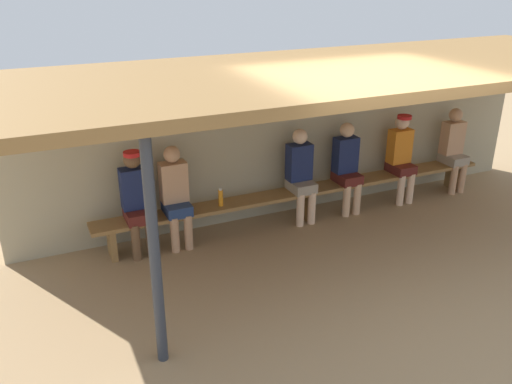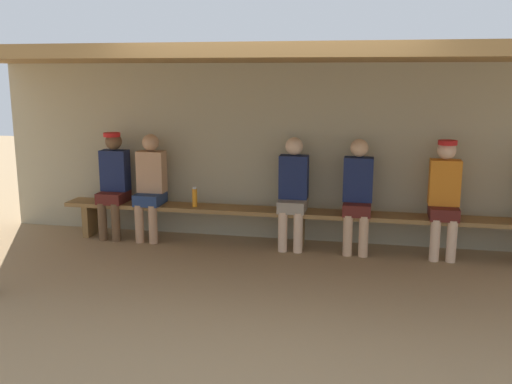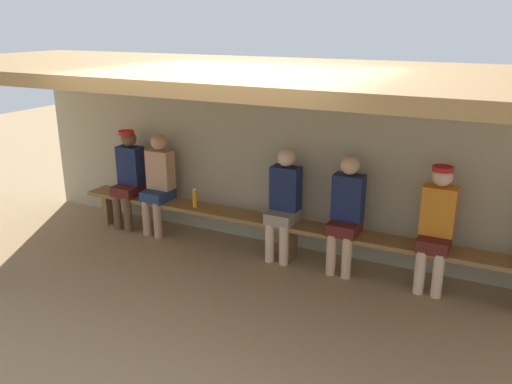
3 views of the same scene
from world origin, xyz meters
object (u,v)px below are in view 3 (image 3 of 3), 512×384
object	(u,v)px
player_in_white	(437,223)
water_bottle_clear	(195,198)
player_with_sunglasses	(346,210)
player_shirtless_tan	(158,180)
player_in_blue	(284,200)
player_leftmost	(129,174)
bench	(290,228)

from	to	relation	value
player_in_white	water_bottle_clear	bearing A→B (deg)	-179.15
player_with_sunglasses	player_shirtless_tan	distance (m)	2.57
player_in_blue	water_bottle_clear	world-z (taller)	player_in_blue
player_in_white	player_leftmost	xyz separation A→B (m)	(-4.03, 0.00, 0.00)
player_in_blue	player_leftmost	size ratio (longest dim) A/B	0.99
player_with_sunglasses	player_shirtless_tan	xyz separation A→B (m)	(-2.57, 0.00, 0.00)
player_with_sunglasses	player_shirtless_tan	world-z (taller)	same
player_shirtless_tan	player_leftmost	xyz separation A→B (m)	(-0.50, 0.00, 0.02)
player_in_blue	water_bottle_clear	size ratio (longest dim) A/B	5.38
player_shirtless_tan	player_in_blue	size ratio (longest dim) A/B	1.00
bench	water_bottle_clear	distance (m)	1.32
player_in_blue	player_in_white	bearing A→B (deg)	0.02
player_in_blue	player_with_sunglasses	bearing A→B (deg)	0.00
bench	player_in_blue	bearing A→B (deg)	178.10
player_with_sunglasses	player_in_white	bearing A→B (deg)	0.03
player_in_white	player_leftmost	bearing A→B (deg)	180.00
bench	player_in_white	size ratio (longest dim) A/B	4.46
player_leftmost	water_bottle_clear	distance (m)	1.10
player_with_sunglasses	player_in_blue	xyz separation A→B (m)	(-0.76, 0.00, 0.00)
bench	player_shirtless_tan	xyz separation A→B (m)	(-1.90, 0.00, 0.34)
bench	player_with_sunglasses	distance (m)	0.75
player_in_blue	bench	bearing A→B (deg)	-1.90
player_shirtless_tan	player_with_sunglasses	bearing A→B (deg)	0.00
player_in_blue	player_shirtless_tan	bearing A→B (deg)	180.00
water_bottle_clear	player_with_sunglasses	bearing A→B (deg)	1.25
bench	player_in_blue	distance (m)	0.35
player_with_sunglasses	player_in_blue	distance (m)	0.76
player_with_sunglasses	player_leftmost	distance (m)	3.06
player_with_sunglasses	player_leftmost	bearing A→B (deg)	179.99
player_in_white	player_in_blue	world-z (taller)	player_in_white
bench	player_in_blue	world-z (taller)	player_in_blue
player_with_sunglasses	player_in_blue	world-z (taller)	same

